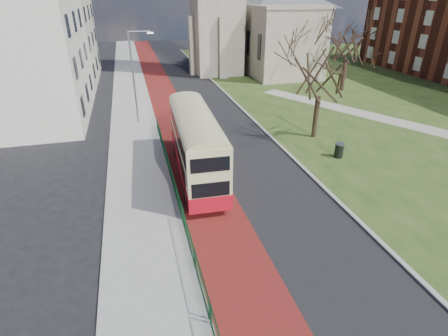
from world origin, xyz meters
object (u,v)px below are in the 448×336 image
object	(u,v)px
streetlamp	(135,73)
winter_tree_far	(349,37)
bus	(196,142)
winter_tree_near	(323,61)
litter_bin	(339,150)

from	to	relation	value
streetlamp	winter_tree_far	size ratio (longest dim) A/B	0.88
bus	winter_tree_far	bearing A→B (deg)	41.51
winter_tree_near	streetlamp	bearing A→B (deg)	152.71
winter_tree_far	winter_tree_near	bearing A→B (deg)	-129.22
bus	winter_tree_near	world-z (taller)	winter_tree_near
winter_tree_far	litter_bin	bearing A→B (deg)	-122.26
bus	litter_bin	distance (m)	10.80
streetlamp	bus	distance (m)	12.21
bus	litter_bin	size ratio (longest dim) A/B	9.45
streetlamp	winter_tree_far	bearing A→B (deg)	13.61
winter_tree_far	litter_bin	distance (m)	21.38
winter_tree_near	winter_tree_far	xyz separation A→B (m)	(10.78, 13.21, 0.11)
bus	winter_tree_far	distance (m)	28.16
bus	winter_tree_near	distance (m)	12.30
winter_tree_near	winter_tree_far	bearing A→B (deg)	50.78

